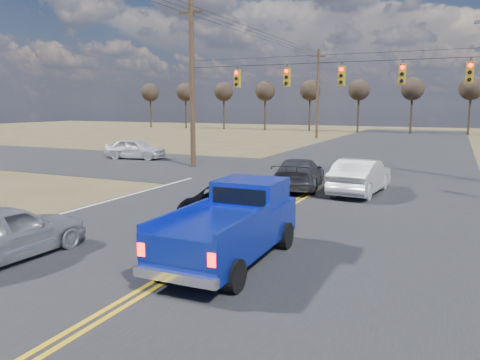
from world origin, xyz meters
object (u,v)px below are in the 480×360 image
at_px(white_car_queue, 361,176).
at_px(cross_car_west, 135,149).
at_px(silver_suv, 5,232).
at_px(dgrey_car_queue, 299,174).
at_px(pickup_truck, 232,225).
at_px(black_suv, 232,201).

height_order(white_car_queue, cross_car_west, white_car_queue).
distance_m(silver_suv, dgrey_car_queue, 13.13).
bearing_deg(pickup_truck, black_suv, 115.08).
relative_size(dgrey_car_queue, cross_car_west, 1.12).
relative_size(black_suv, white_car_queue, 1.01).
height_order(white_car_queue, dgrey_car_queue, white_car_queue).
distance_m(pickup_truck, black_suv, 4.14).
xyz_separation_m(silver_suv, white_car_queue, (6.31, 12.61, 0.05)).
bearing_deg(black_suv, white_car_queue, -120.95).
xyz_separation_m(silver_suv, dgrey_car_queue, (3.52, 12.64, -0.01)).
distance_m(pickup_truck, silver_suv, 5.61).
bearing_deg(dgrey_car_queue, white_car_queue, 169.95).
bearing_deg(pickup_truck, white_car_queue, 82.69).
xyz_separation_m(pickup_truck, cross_car_west, (-15.75, 16.91, -0.18)).
relative_size(black_suv, cross_car_west, 1.09).
height_order(silver_suv, cross_car_west, cross_car_west).
xyz_separation_m(pickup_truck, white_car_queue, (1.18, 10.33, -0.15)).
height_order(black_suv, cross_car_west, cross_car_west).
height_order(pickup_truck, black_suv, pickup_truck).
bearing_deg(dgrey_car_queue, pickup_truck, 89.51).
bearing_deg(black_suv, dgrey_car_queue, -98.39).
xyz_separation_m(black_suv, cross_car_west, (-13.95, 13.19, 0.08)).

